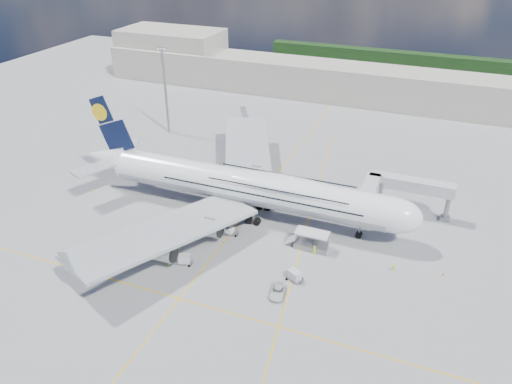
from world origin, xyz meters
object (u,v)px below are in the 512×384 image
at_px(jet_bridge, 394,188).
at_px(crew_nose, 393,267).
at_px(catering_truck_inner, 249,156).
at_px(cone_wing_right_inner, 147,252).
at_px(catering_truck_outer, 243,150).
at_px(crew_loader, 308,236).
at_px(cone_wing_right_outer, 116,263).
at_px(dolly_row_c, 185,259).
at_px(cargo_loader, 311,242).
at_px(dolly_back, 159,223).
at_px(dolly_nose_near, 231,233).
at_px(service_van, 278,291).
at_px(cone_wing_left_inner, 238,172).
at_px(crew_wing, 162,256).
at_px(airliner, 247,187).
at_px(cone_nose, 443,274).
at_px(crew_tug, 168,261).
at_px(cone_wing_left_outer, 248,155).
at_px(baggage_tug, 226,229).
at_px(dolly_nose_far, 294,275).
at_px(dolly_row_b, 138,247).
at_px(crew_van, 314,250).
at_px(light_mast, 165,90).
at_px(cone_tail, 93,191).
at_px(dolly_row_a, 140,229).

distance_m(jet_bridge, crew_nose, 20.73).
relative_size(catering_truck_inner, cone_wing_right_inner, 10.70).
bearing_deg(catering_truck_outer, crew_loader, -51.21).
bearing_deg(catering_truck_outer, cone_wing_right_outer, -95.72).
relative_size(dolly_row_c, crew_loader, 2.07).
distance_m(cargo_loader, dolly_back, 32.68).
distance_m(crew_loader, cone_wing_right_outer, 37.86).
bearing_deg(dolly_nose_near, service_van, -60.64).
xyz_separation_m(catering_truck_inner, cone_wing_left_inner, (-0.36, -6.50, -1.55)).
bearing_deg(dolly_nose_near, crew_wing, -142.38).
bearing_deg(dolly_row_c, airliner, 61.54).
bearing_deg(service_van, catering_truck_inner, 110.51).
xyz_separation_m(dolly_back, cone_nose, (57.57, 4.44, -0.04)).
bearing_deg(crew_tug, catering_truck_inner, 110.16).
relative_size(dolly_nose_near, catering_truck_outer, 0.59).
height_order(cargo_loader, catering_truck_inner, catering_truck_inner).
height_order(crew_loader, cone_wing_left_outer, crew_loader).
height_order(dolly_nose_near, service_van, service_van).
distance_m(baggage_tug, cone_wing_left_outer, 38.15).
bearing_deg(dolly_nose_far, dolly_nose_near, 178.52).
bearing_deg(dolly_back, cone_wing_left_outer, 58.55).
bearing_deg(airliner, service_van, -56.32).
bearing_deg(airliner, dolly_row_b, -124.89).
distance_m(dolly_nose_far, crew_van, 9.15).
xyz_separation_m(baggage_tug, cone_nose, (42.85, 2.03, -0.59)).
relative_size(dolly_nose_near, crew_nose, 1.78).
relative_size(jet_bridge, dolly_row_c, 5.51).
bearing_deg(airliner, jet_bridge, 20.31).
xyz_separation_m(light_mast, service_van, (55.43, -57.76, -12.52)).
xyz_separation_m(crew_van, cone_tail, (-55.95, 4.40, -0.60)).
relative_size(dolly_row_c, dolly_nose_near, 1.00).
bearing_deg(dolly_row_b, service_van, -22.04).
bearing_deg(dolly_nose_near, cone_wing_left_inner, 92.85).
height_order(crew_van, cone_wing_left_outer, crew_van).
bearing_deg(service_van, crew_tug, 172.08).
relative_size(dolly_row_a, service_van, 0.60).
height_order(cone_wing_left_outer, cone_wing_right_inner, cone_wing_right_inner).
height_order(crew_wing, cone_wing_left_inner, crew_wing).
bearing_deg(crew_tug, service_van, 16.13).
relative_size(crew_nose, cone_wing_right_inner, 3.00).
height_order(jet_bridge, baggage_tug, jet_bridge).
bearing_deg(dolly_row_c, cone_nose, 0.21).
height_order(dolly_nose_far, crew_tug, dolly_nose_far).
bearing_deg(dolly_nose_far, light_mast, 164.57).
xyz_separation_m(airliner, crew_nose, (32.91, -8.66, -5.91)).
relative_size(crew_van, cone_wing_right_inner, 2.77).
bearing_deg(cargo_loader, cone_nose, 1.52).
xyz_separation_m(dolly_row_c, crew_van, (21.91, 12.17, -0.16)).
relative_size(jet_bridge, catering_truck_inner, 2.75).
bearing_deg(crew_loader, catering_truck_inner, 174.18).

